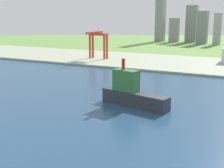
{
  "coord_description": "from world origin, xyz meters",
  "views": [
    {
      "loc": [
        78.16,
        105.55,
        60.91
      ],
      "look_at": [
        15.16,
        228.74,
        29.71
      ],
      "focal_mm": 48.19,
      "sensor_mm": 36.0,
      "label": 1
    }
  ],
  "objects": [
    {
      "name": "ground_plane",
      "position": [
        0.0,
        300.0,
        0.0
      ],
      "size": [
        2400.0,
        2400.0,
        0.0
      ],
      "primitive_type": "plane",
      "color": "#659143"
    },
    {
      "name": "water_bay",
      "position": [
        0.0,
        240.0,
        0.07
      ],
      "size": [
        840.0,
        360.0,
        0.15
      ],
      "primitive_type": "cube",
      "color": "navy",
      "rests_on": "ground"
    },
    {
      "name": "industrial_pier",
      "position": [
        0.0,
        490.0,
        1.25
      ],
      "size": [
        840.0,
        140.0,
        2.5
      ],
      "primitive_type": "cube",
      "color": "#9DA78C",
      "rests_on": "ground"
    },
    {
      "name": "container_barge",
      "position": [
        -1.74,
        292.14,
        8.97
      ],
      "size": [
        51.99,
        20.92,
        32.1
      ],
      "color": "#2D3338",
      "rests_on": "water_bay"
    },
    {
      "name": "port_crane_red",
      "position": [
        -131.88,
        472.55,
        30.14
      ],
      "size": [
        25.43,
        41.87,
        38.13
      ],
      "color": "#B72D23",
      "rests_on": "industrial_pier"
    },
    {
      "name": "distant_skyline",
      "position": [
        -53.61,
        827.67,
        48.09
      ],
      "size": [
        281.41,
        61.6,
        150.54
      ],
      "color": "gray",
      "rests_on": "ground"
    }
  ]
}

